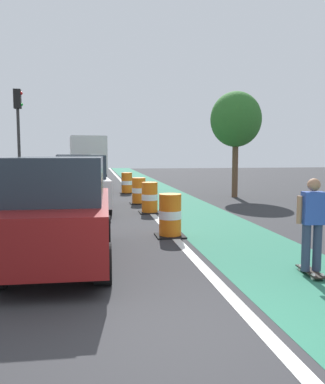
# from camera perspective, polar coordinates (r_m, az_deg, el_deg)

# --- Properties ---
(ground_plane) EXTENTS (100.00, 100.00, 0.00)m
(ground_plane) POSITION_cam_1_polar(r_m,az_deg,el_deg) (4.87, 3.99, -20.22)
(ground_plane) COLOR #2D2D30
(bike_lane_strip) EXTENTS (2.50, 80.00, 0.01)m
(bike_lane_strip) POSITION_cam_1_polar(r_m,az_deg,el_deg) (16.75, 2.37, -1.67)
(bike_lane_strip) COLOR #286B51
(bike_lane_strip) RESTS_ON ground
(lane_divider_stripe) EXTENTS (0.20, 80.00, 0.01)m
(lane_divider_stripe) POSITION_cam_1_polar(r_m,az_deg,el_deg) (16.51, -2.73, -1.77)
(lane_divider_stripe) COLOR silver
(lane_divider_stripe) RESTS_ON ground
(skateboarder_on_lane) EXTENTS (0.57, 0.82, 1.69)m
(skateboarder_on_lane) POSITION_cam_1_polar(r_m,az_deg,el_deg) (7.36, 20.57, -4.21)
(skateboarder_on_lane) COLOR black
(skateboarder_on_lane) RESTS_ON ground
(parked_suv_nearest) EXTENTS (2.03, 4.65, 2.04)m
(parked_suv_nearest) POSITION_cam_1_polar(r_m,az_deg,el_deg) (7.93, -14.37, -2.44)
(parked_suv_nearest) COLOR maroon
(parked_suv_nearest) RESTS_ON ground
(parked_suv_second) EXTENTS (2.09, 4.68, 2.04)m
(parked_suv_second) POSITION_cam_1_polar(r_m,az_deg,el_deg) (14.86, -11.50, 1.30)
(parked_suv_second) COLOR silver
(parked_suv_second) RESTS_ON ground
(parked_suv_third) EXTENTS (1.97, 4.63, 2.04)m
(parked_suv_third) POSITION_cam_1_polar(r_m,az_deg,el_deg) (21.90, -12.28, 2.63)
(parked_suv_third) COLOR black
(parked_suv_third) RESTS_ON ground
(traffic_barrel_front) EXTENTS (0.73, 0.73, 1.09)m
(traffic_barrel_front) POSITION_cam_1_polar(r_m,az_deg,el_deg) (10.14, 1.10, -3.41)
(traffic_barrel_front) COLOR orange
(traffic_barrel_front) RESTS_ON ground
(traffic_barrel_mid) EXTENTS (0.73, 0.73, 1.09)m
(traffic_barrel_mid) POSITION_cam_1_polar(r_m,az_deg,el_deg) (14.13, -1.84, -0.86)
(traffic_barrel_mid) COLOR orange
(traffic_barrel_mid) RESTS_ON ground
(traffic_barrel_back) EXTENTS (0.73, 0.73, 1.09)m
(traffic_barrel_back) POSITION_cam_1_polar(r_m,az_deg,el_deg) (16.69, -3.39, 0.13)
(traffic_barrel_back) COLOR orange
(traffic_barrel_back) RESTS_ON ground
(traffic_barrel_far) EXTENTS (0.73, 0.73, 1.09)m
(traffic_barrel_far) POSITION_cam_1_polar(r_m,az_deg,el_deg) (21.03, -5.10, 1.24)
(traffic_barrel_far) COLOR orange
(traffic_barrel_far) RESTS_ON ground
(delivery_truck_down_block) EXTENTS (2.83, 7.74, 3.23)m
(delivery_truck_down_block) POSITION_cam_1_polar(r_m,az_deg,el_deg) (29.80, -10.76, 4.97)
(delivery_truck_down_block) COLOR silver
(delivery_truck_down_block) RESTS_ON ground
(traffic_light_corner) EXTENTS (0.41, 0.32, 5.10)m
(traffic_light_corner) POSITION_cam_1_polar(r_m,az_deg,el_deg) (20.39, -19.83, 9.15)
(traffic_light_corner) COLOR #2D2D2D
(traffic_light_corner) RESTS_ON ground
(street_tree_sidewalk) EXTENTS (2.40, 2.40, 5.00)m
(street_tree_sidewalk) POSITION_cam_1_polar(r_m,az_deg,el_deg) (19.48, 10.40, 10.06)
(street_tree_sidewalk) COLOR brown
(street_tree_sidewalk) RESTS_ON ground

